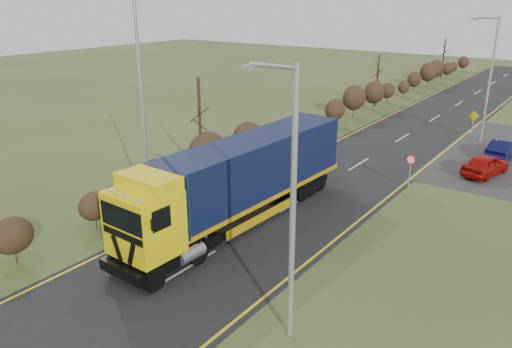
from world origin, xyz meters
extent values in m
plane|color=#3A491F|center=(0.00, 0.00, 0.00)|extent=(160.00, 160.00, 0.00)
cube|color=black|center=(0.00, 10.00, 0.01)|extent=(8.00, 120.00, 0.02)
cube|color=#2A2826|center=(6.50, 20.00, 0.01)|extent=(6.00, 18.00, 0.02)
cube|color=yellow|center=(-3.70, 10.00, 0.03)|extent=(0.12, 116.00, 0.01)
cube|color=yellow|center=(3.70, 10.00, 0.03)|extent=(0.12, 116.00, 0.01)
cube|color=silver|center=(0.00, -4.00, 0.03)|extent=(0.12, 3.00, 0.01)
cube|color=silver|center=(0.00, 4.00, 0.03)|extent=(0.12, 3.00, 0.01)
cube|color=silver|center=(0.00, 12.00, 0.03)|extent=(0.12, 3.00, 0.01)
cube|color=silver|center=(0.00, 20.00, 0.03)|extent=(0.12, 3.00, 0.01)
cube|color=silver|center=(0.00, 28.00, 0.03)|extent=(0.12, 3.00, 0.01)
cube|color=silver|center=(0.00, 36.00, 0.03)|extent=(0.12, 3.00, 0.01)
cube|color=silver|center=(0.00, 44.00, 0.03)|extent=(0.12, 3.00, 0.01)
cube|color=silver|center=(0.00, 52.00, 0.03)|extent=(0.12, 3.00, 0.01)
cube|color=silver|center=(0.00, 60.00, 0.03)|extent=(0.12, 3.00, 0.01)
ellipsoid|color=#312216|center=(-5.97, -8.00, 1.26)|extent=(1.34, 1.74, 1.54)
ellipsoid|color=#312216|center=(-6.02, -4.00, 1.14)|extent=(1.21, 1.57, 1.39)
ellipsoid|color=#312216|center=(-6.00, 0.00, 1.49)|extent=(1.58, 2.06, 1.82)
ellipsoid|color=#312216|center=(-5.98, 4.00, 1.84)|extent=(1.96, 2.55, 2.25)
ellipsoid|color=#312216|center=(-6.03, 8.00, 1.72)|extent=(1.83, 2.38, 2.10)
ellipsoid|color=#312216|center=(-5.95, 12.00, 1.28)|extent=(1.37, 1.78, 1.57)
ellipsoid|color=#312216|center=(-6.06, 16.00, 1.13)|extent=(1.20, 1.56, 1.38)
ellipsoid|color=#312216|center=(-5.92, 20.00, 1.46)|extent=(1.55, 2.02, 1.78)
ellipsoid|color=#312216|center=(-6.09, 24.00, 1.83)|extent=(1.95, 2.53, 2.24)
ellipsoid|color=#312216|center=(-5.90, 28.00, 1.74)|extent=(1.85, 2.41, 2.13)
ellipsoid|color=#312216|center=(-6.12, 32.00, 1.31)|extent=(1.40, 1.81, 1.61)
ellipsoid|color=#312216|center=(-5.87, 36.00, 1.12)|extent=(1.19, 1.55, 1.37)
ellipsoid|color=#312216|center=(-6.14, 40.00, 1.43)|extent=(1.52, 1.97, 1.75)
ellipsoid|color=#312216|center=(-5.84, 44.00, 1.81)|extent=(1.93, 2.51, 2.22)
ellipsoid|color=#312216|center=(-6.17, 48.00, 1.76)|extent=(1.88, 2.44, 2.16)
ellipsoid|color=#312216|center=(-5.82, 52.00, 1.34)|extent=(1.43, 1.85, 1.64)
ellipsoid|color=#312216|center=(-6.19, 56.00, 1.12)|extent=(1.19, 1.55, 1.37)
ellipsoid|color=#312216|center=(-5.80, 60.00, 1.40)|extent=(1.49, 1.93, 1.71)
cylinder|color=#2F2417|center=(-6.50, 4.00, 3.03)|extent=(0.18, 0.18, 6.05)
cylinder|color=#2F2417|center=(-6.50, 30.00, 2.53)|extent=(0.18, 0.18, 5.06)
cylinder|color=#2F2417|center=(-6.50, 52.00, 2.57)|extent=(0.18, 0.18, 5.15)
cube|color=black|center=(-0.91, -4.59, 0.68)|extent=(2.49, 4.54, 0.44)
cube|color=yellow|center=(-0.91, -5.46, 2.28)|extent=(2.50, 2.22, 2.52)
cube|color=black|center=(-0.91, -6.48, 0.53)|extent=(2.42, 0.21, 0.53)
cube|color=black|center=(-1.32, -6.53, 1.50)|extent=(0.58, 0.04, 1.04)
cube|color=black|center=(-0.51, -6.53, 1.50)|extent=(0.58, 0.04, 1.04)
cube|color=black|center=(-0.91, -6.50, 2.81)|extent=(2.28, 0.14, 0.92)
cube|color=black|center=(-0.91, -6.53, 2.13)|extent=(2.23, 0.11, 0.27)
cube|color=yellow|center=(-0.91, -5.12, 3.81)|extent=(2.47, 1.44, 0.54)
cylinder|color=silver|center=(-0.91, -6.28, 3.63)|extent=(2.13, 0.14, 0.06)
cube|color=black|center=(-2.30, -6.28, 2.86)|extent=(0.08, 0.12, 0.44)
cube|color=black|center=(0.47, -6.28, 2.86)|extent=(0.08, 0.12, 0.44)
cylinder|color=gray|center=(-2.03, -4.20, 0.73)|extent=(0.59, 1.28, 0.54)
cylinder|color=gray|center=(0.20, -4.20, 0.73)|extent=(0.59, 1.28, 0.54)
cube|color=gold|center=(-0.91, 1.71, 1.19)|extent=(2.87, 12.29, 0.23)
cube|color=black|center=(-0.91, 1.71, 2.64)|extent=(2.84, 11.90, 2.66)
cube|color=#0F1F3F|center=(-0.91, 7.64, 2.64)|extent=(2.40, 0.15, 2.66)
cube|color=#0F1F3F|center=(-0.91, -4.22, 2.64)|extent=(2.40, 0.15, 2.66)
cube|color=black|center=(-0.91, 5.39, 0.63)|extent=(2.35, 3.57, 0.34)
cube|color=gold|center=(-2.09, 0.74, 0.53)|extent=(0.25, 5.33, 0.44)
cube|color=gold|center=(0.27, 0.74, 0.53)|extent=(0.25, 5.33, 0.44)
cylinder|color=black|center=(-1.93, -6.14, 0.50)|extent=(0.35, 1.02, 1.01)
cylinder|color=black|center=(0.10, -6.14, 0.50)|extent=(0.35, 1.02, 1.01)
cylinder|color=black|center=(-1.93, -3.72, 0.50)|extent=(0.35, 1.02, 1.01)
cylinder|color=black|center=(0.10, -3.72, 0.50)|extent=(0.35, 1.02, 1.01)
cylinder|color=black|center=(-1.93, 4.52, 0.50)|extent=(0.35, 1.02, 1.01)
cylinder|color=black|center=(0.10, 4.52, 0.50)|extent=(0.35, 1.02, 1.01)
cylinder|color=black|center=(-1.93, 5.49, 0.50)|extent=(0.35, 1.02, 1.01)
cylinder|color=black|center=(0.10, 5.49, 0.50)|extent=(0.35, 1.02, 1.01)
cylinder|color=black|center=(-1.93, 6.46, 0.50)|extent=(0.35, 1.02, 1.01)
cylinder|color=black|center=(0.10, 6.46, 0.50)|extent=(0.35, 1.02, 1.01)
imported|color=#A10B08|center=(7.09, 14.60, 0.65)|extent=(2.39, 4.10, 1.31)
imported|color=#090A36|center=(7.28, 19.00, 0.63)|extent=(1.66, 3.90, 1.25)
cylinder|color=#9A9C9F|center=(5.54, -5.35, 4.33)|extent=(0.18, 0.18, 8.66)
cylinder|color=#9A9C9F|center=(4.77, -5.35, 8.51)|extent=(1.54, 0.12, 0.12)
cube|color=#9A9C9F|center=(4.00, -5.35, 8.42)|extent=(0.43, 0.17, 0.13)
cylinder|color=#9A9C9F|center=(5.09, 22.61, 4.52)|extent=(0.18, 0.18, 9.05)
cylinder|color=#9A9C9F|center=(4.28, 22.61, 8.90)|extent=(1.61, 0.12, 0.12)
cube|color=#9A9C9F|center=(3.48, 22.61, 8.79)|extent=(0.45, 0.18, 0.14)
cylinder|color=#9A9C9F|center=(-5.20, -1.37, 5.19)|extent=(0.16, 0.16, 10.37)
cylinder|color=#9A9C9F|center=(4.20, 9.38, 0.91)|extent=(0.08, 0.08, 1.82)
cylinder|color=red|center=(4.20, 9.35, 1.82)|extent=(0.58, 0.04, 0.58)
cylinder|color=white|center=(4.20, 9.33, 1.82)|extent=(0.44, 0.02, 0.44)
cylinder|color=#9A9C9F|center=(4.20, 23.46, 0.79)|extent=(0.08, 0.08, 1.57)
cube|color=#CABA0B|center=(4.20, 23.41, 1.68)|extent=(0.79, 0.04, 0.79)
camera|label=1|loc=(12.52, -16.93, 10.31)|focal=35.00mm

